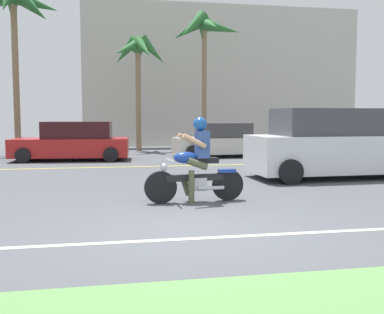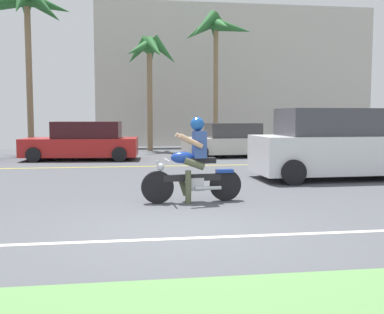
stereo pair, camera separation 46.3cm
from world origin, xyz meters
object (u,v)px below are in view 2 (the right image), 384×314
Objects in this scene: palm_tree_0 at (215,32)px; palm_tree_1 at (28,9)px; motorcyclist at (193,166)px; parked_car_1 at (83,142)px; suv_nearby at (337,145)px; palm_tree_2 at (149,55)px; parked_car_2 at (229,141)px.

palm_tree_0 is 0.88× the size of palm_tree_1.
palm_tree_1 reaches higher than motorcyclist.
parked_car_1 is at bearing 107.63° from motorcyclist.
motorcyclist is at bearing -72.37° from parked_car_1.
palm_tree_0 is (-1.32, 10.84, 4.88)m from suv_nearby.
palm_tree_0 reaches higher than parked_car_1.
suv_nearby is at bearing -45.83° from palm_tree_1.
palm_tree_0 is 1.21× the size of palm_tree_2.
parked_car_1 is 9.03m from palm_tree_0.
palm_tree_1 is at bearing 134.17° from suv_nearby.
palm_tree_0 is at bearing 88.50° from parked_car_2.
suv_nearby is 0.83× the size of palm_tree_2.
parked_car_2 is (2.99, 9.89, -0.05)m from motorcyclist.
parked_car_2 is (-1.42, 7.05, -0.26)m from suv_nearby.
suv_nearby is 9.89m from parked_car_1.
suv_nearby is (4.41, 2.85, 0.21)m from motorcyclist.
palm_tree_1 is (-8.74, -0.49, 0.75)m from palm_tree_0.
palm_tree_1 is (-10.06, 10.36, 5.63)m from suv_nearby.
palm_tree_2 reaches higher than motorcyclist.
suv_nearby reaches higher than parked_car_1.
suv_nearby is 11.96m from palm_tree_0.
palm_tree_1 is (-5.65, 13.20, 5.84)m from motorcyclist.
palm_tree_1 is 5.87m from palm_tree_2.
palm_tree_2 is at bearing 129.00° from parked_car_2.
palm_tree_1 is at bearing 159.04° from parked_car_2.
parked_car_2 is at bearing -51.00° from palm_tree_2.
parked_car_2 is at bearing 101.40° from suv_nearby.
suv_nearby is 0.61× the size of palm_tree_1.
palm_tree_1 reaches higher than palm_tree_2.
parked_car_2 is (5.98, 0.49, -0.04)m from parked_car_1.
palm_tree_1 is 1.37× the size of palm_tree_2.
palm_tree_1 is at bearing 113.16° from motorcyclist.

